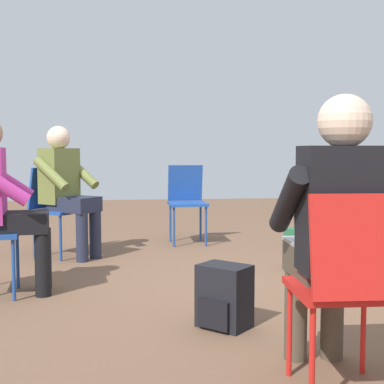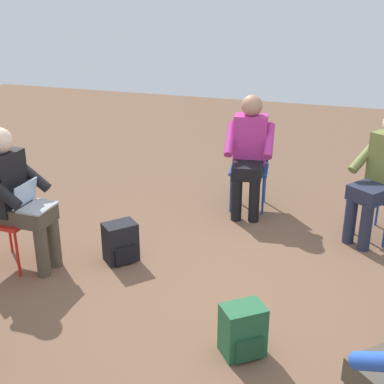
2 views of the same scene
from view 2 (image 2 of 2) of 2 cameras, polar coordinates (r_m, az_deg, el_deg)
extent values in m
plane|color=brown|center=(4.38, 3.03, -10.64)|extent=(14.00, 14.00, 0.00)
cylinder|color=#1E4799|center=(5.44, 17.08, -2.30)|extent=(0.02, 0.02, 0.42)
cylinder|color=#1E4799|center=(5.69, 19.22, -1.45)|extent=(0.02, 0.02, 0.42)
cube|color=#1E4799|center=(5.76, 6.11, 2.41)|extent=(0.45, 0.45, 0.03)
cylinder|color=#1E4799|center=(5.67, 7.58, -0.42)|extent=(0.02, 0.02, 0.42)
cylinder|color=#1E4799|center=(5.69, 4.17, -0.18)|extent=(0.02, 0.02, 0.42)
cylinder|color=#1E4799|center=(5.99, 7.77, 0.82)|extent=(0.02, 0.02, 0.42)
cylinder|color=#1E4799|center=(6.01, 4.54, 1.04)|extent=(0.02, 0.02, 0.42)
cube|color=#1E4799|center=(5.87, 6.35, 5.00)|extent=(0.14, 0.39, 0.40)
cube|color=red|center=(4.84, -18.84, -2.71)|extent=(0.42, 0.42, 0.03)
cylinder|color=red|center=(4.95, -15.78, -4.61)|extent=(0.02, 0.02, 0.42)
cylinder|color=red|center=(4.72, -18.12, -6.32)|extent=(0.02, 0.02, 0.42)
cylinder|color=red|center=(5.15, -18.89, -3.95)|extent=(0.02, 0.02, 0.42)
cylinder|color=#4C4233|center=(4.79, -14.49, -5.23)|extent=(0.11, 0.11, 0.45)
cylinder|color=#4C4233|center=(4.66, -15.71, -6.17)|extent=(0.11, 0.11, 0.45)
cube|color=#4C4233|center=(4.70, -17.13, -2.24)|extent=(0.32, 0.43, 0.14)
cube|color=black|center=(4.71, -19.34, 0.99)|extent=(0.35, 0.23, 0.52)
cylinder|color=black|center=(4.79, -16.99, 1.96)|extent=(0.11, 0.40, 0.31)
cube|color=#9EA0A5|center=(4.60, -16.13, -1.57)|extent=(0.31, 0.23, 0.02)
cube|color=#B2D1F2|center=(4.62, -17.38, -0.15)|extent=(0.30, 0.06, 0.20)
cylinder|color=#23283D|center=(5.15, 18.03, -3.62)|extent=(0.11, 0.11, 0.45)
cylinder|color=#23283D|center=(5.25, 16.49, -2.95)|extent=(0.11, 0.11, 0.45)
cube|color=#23283D|center=(5.22, 18.76, 0.03)|extent=(0.52, 0.49, 0.14)
cylinder|color=olive|center=(5.30, 18.01, 3.77)|extent=(0.37, 0.31, 0.31)
cylinder|color=black|center=(5.50, 6.64, -0.96)|extent=(0.11, 0.11, 0.45)
cylinder|color=black|center=(5.51, 4.78, -0.83)|extent=(0.11, 0.11, 0.45)
cube|color=black|center=(5.56, 5.97, 2.48)|extent=(0.45, 0.35, 0.14)
cube|color=#B22D84|center=(5.65, 6.24, 5.60)|extent=(0.26, 0.36, 0.52)
sphere|color=#A87A5B|center=(5.56, 6.40, 9.14)|extent=(0.22, 0.22, 0.22)
cylinder|color=#B22D84|center=(5.54, 8.24, 5.43)|extent=(0.40, 0.14, 0.31)
cylinder|color=#B22D84|center=(5.57, 4.11, 5.69)|extent=(0.40, 0.14, 0.31)
cube|color=black|center=(4.79, -7.63, -5.30)|extent=(0.34, 0.34, 0.36)
cube|color=black|center=(4.82, -7.59, -6.16)|extent=(0.31, 0.32, 0.16)
cube|color=#235B38|center=(3.69, 5.43, -14.43)|extent=(0.33, 0.34, 0.36)
cube|color=#1C492C|center=(3.74, 5.38, -15.43)|extent=(0.32, 0.31, 0.16)
camera|label=1|loc=(6.64, -30.02, 7.42)|focal=50.00mm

